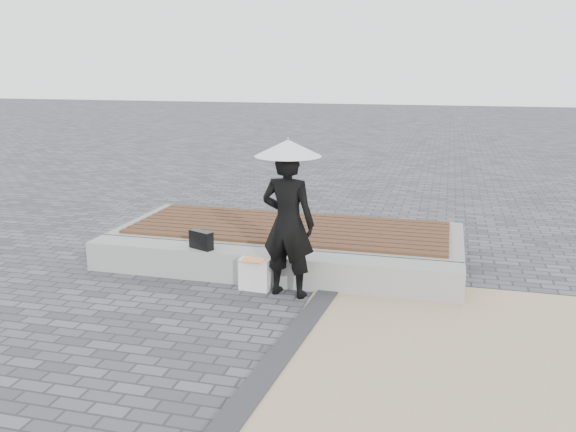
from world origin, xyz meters
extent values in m
plane|color=#535358|center=(0.00, 0.00, 0.00)|extent=(80.00, 80.00, 0.00)
cube|color=tan|center=(3.20, -0.50, 0.01)|extent=(5.00, 5.00, 0.02)
cube|color=#303033|center=(0.75, -0.50, 0.02)|extent=(0.61, 5.20, 0.04)
cube|color=gray|center=(0.00, 1.60, 0.20)|extent=(5.00, 0.45, 0.40)
cube|color=gray|center=(0.00, 2.80, 0.20)|extent=(5.00, 2.00, 0.40)
imported|color=black|center=(0.41, 1.22, 0.91)|extent=(0.72, 0.52, 1.82)
cylinder|color=#A2A2A6|center=(0.41, 1.22, 1.33)|extent=(0.01, 0.01, 0.79)
cone|color=silver|center=(0.41, 1.22, 1.82)|extent=(0.79, 0.79, 0.19)
sphere|color=#A2A2A6|center=(0.41, 1.22, 1.93)|extent=(0.03, 0.03, 0.03)
cube|color=black|center=(-0.86, 1.52, 0.52)|extent=(0.36, 0.25, 0.24)
cube|color=white|center=(-0.04, 1.27, 0.20)|extent=(0.39, 0.19, 0.41)
cube|color=#F42F3E|center=(-0.04, 1.22, 0.41)|extent=(0.29, 0.21, 0.01)
camera|label=1|loc=(2.20, -5.52, 2.74)|focal=37.51mm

